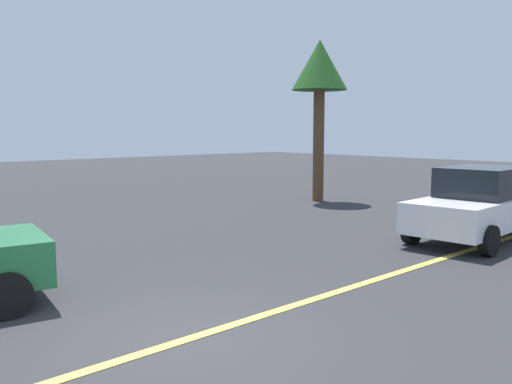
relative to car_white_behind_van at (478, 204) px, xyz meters
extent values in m
plane|color=#2D2D30|center=(-8.54, -0.42, -0.84)|extent=(80.00, 80.00, 0.00)
cube|color=#E0D14C|center=(-5.54, -0.42, -0.83)|extent=(28.00, 0.16, 0.01)
cube|color=white|center=(-0.06, 0.00, -0.18)|extent=(4.30, 1.93, 0.68)
cube|color=black|center=(0.15, 0.01, 0.51)|extent=(2.10, 1.61, 0.68)
cylinder|color=black|center=(-1.45, -0.93, -0.52)|extent=(0.65, 0.25, 0.64)
cylinder|color=black|center=(-1.54, 0.77, -0.52)|extent=(0.65, 0.25, 0.64)
cylinder|color=black|center=(1.33, 0.92, -0.52)|extent=(0.65, 0.25, 0.64)
cylinder|color=black|center=(-9.81, 1.82, -0.52)|extent=(0.67, 0.32, 0.64)
cylinder|color=#513823|center=(2.42, 7.02, 1.13)|extent=(0.39, 0.39, 3.94)
cone|color=#1E4C1C|center=(2.42, 7.02, 3.97)|extent=(1.95, 1.95, 1.73)
camera|label=1|loc=(-11.99, -5.59, 1.70)|focal=37.37mm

